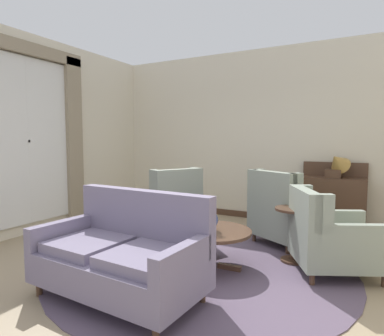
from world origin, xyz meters
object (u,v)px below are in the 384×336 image
(porcelain_vase, at_px, (211,219))
(armchair_beside_settee, at_px, (330,238))
(settee, at_px, (123,255))
(side_table, at_px, (293,230))
(gramophone, at_px, (337,164))
(coffee_table, at_px, (212,236))
(sideboard, at_px, (333,201))
(armchair_near_sideboard, at_px, (285,214))
(armchair_far_left, at_px, (170,209))

(porcelain_vase, distance_m, armchair_beside_settee, 1.37)
(porcelain_vase, bearing_deg, armchair_beside_settee, 21.22)
(settee, relative_size, side_table, 2.46)
(side_table, bearing_deg, gramophone, 78.95)
(coffee_table, xyz_separation_m, settee, (-0.45, -1.08, 0.03))
(porcelain_vase, distance_m, sideboard, 2.69)
(armchair_beside_settee, bearing_deg, porcelain_vase, 85.30)
(porcelain_vase, bearing_deg, armchair_near_sideboard, 66.92)
(armchair_beside_settee, relative_size, armchair_near_sideboard, 0.96)
(porcelain_vase, height_order, armchair_near_sideboard, armchair_near_sideboard)
(armchair_far_left, bearing_deg, side_table, 111.83)
(gramophone, bearing_deg, sideboard, 118.07)
(coffee_table, relative_size, armchair_far_left, 0.83)
(coffee_table, height_order, porcelain_vase, porcelain_vase)
(sideboard, bearing_deg, gramophone, -61.93)
(settee, xyz_separation_m, armchair_beside_settee, (1.71, 1.54, 0.01))
(armchair_near_sideboard, height_order, gramophone, gramophone)
(sideboard, bearing_deg, coffee_table, -114.53)
(settee, bearing_deg, sideboard, 69.44)
(coffee_table, bearing_deg, armchair_far_left, 143.23)
(armchair_far_left, bearing_deg, armchair_near_sideboard, 133.53)
(coffee_table, distance_m, armchair_near_sideboard, 1.42)
(coffee_table, height_order, gramophone, gramophone)
(armchair_far_left, height_order, gramophone, gramophone)
(armchair_beside_settee, height_order, armchair_far_left, armchair_far_left)
(side_table, bearing_deg, armchair_near_sideboard, 110.60)
(sideboard, bearing_deg, armchair_far_left, -144.18)
(coffee_table, distance_m, gramophone, 2.71)
(side_table, xyz_separation_m, gramophone, (0.33, 1.70, 0.73))
(settee, distance_m, armchair_beside_settee, 2.30)
(settee, xyz_separation_m, gramophone, (1.60, 3.41, 0.73))
(armchair_far_left, bearing_deg, armchair_beside_settee, 108.66)
(armchair_near_sideboard, height_order, sideboard, sideboard)
(side_table, distance_m, gramophone, 1.88)
(armchair_beside_settee, height_order, sideboard, sideboard)
(armchair_beside_settee, distance_m, sideboard, 1.97)
(porcelain_vase, xyz_separation_m, gramophone, (1.15, 2.37, 0.54))
(coffee_table, bearing_deg, sideboard, 65.47)
(porcelain_vase, relative_size, sideboard, 0.29)
(coffee_table, xyz_separation_m, armchair_far_left, (-1.10, 0.82, 0.07))
(armchair_far_left, bearing_deg, porcelain_vase, 79.45)
(sideboard, relative_size, gramophone, 2.26)
(settee, relative_size, armchair_beside_settee, 1.46)
(armchair_beside_settee, distance_m, gramophone, 2.01)
(coffee_table, xyz_separation_m, armchair_beside_settee, (1.26, 0.45, 0.03))
(armchair_beside_settee, height_order, armchair_near_sideboard, armchair_near_sideboard)
(porcelain_vase, distance_m, gramophone, 2.69)
(coffee_table, relative_size, settee, 0.55)
(armchair_beside_settee, bearing_deg, sideboard, -21.34)
(sideboard, bearing_deg, porcelain_vase, -114.29)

